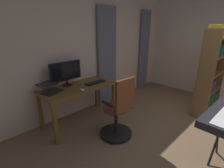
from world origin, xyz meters
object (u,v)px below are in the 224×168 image
computer_keyboard (95,83)px  piano_keyboard (224,114)px  bookshelf (209,73)px  laptop (50,89)px  computer_mouse (82,90)px  office_chair (119,111)px  desk (79,92)px  computer_monitor (66,72)px

computer_keyboard → piano_keyboard: (-0.45, 2.09, -0.04)m
bookshelf → piano_keyboard: size_ratio=1.73×
laptop → computer_mouse: laptop is taller
computer_keyboard → laptop: laptop is taller
computer_mouse → bookshelf: size_ratio=0.05×
office_chair → piano_keyboard: 1.46m
desk → computer_keyboard: (-0.34, 0.07, 0.12)m
computer_keyboard → bookshelf: bookshelf is taller
desk → office_chair: office_chair is taller
desk → piano_keyboard: bearing=110.1°
computer_monitor → piano_keyboard: (-0.91, 2.37, -0.29)m
computer_keyboard → computer_mouse: (0.42, 0.17, 0.01)m
office_chair → laptop: 1.22m
office_chair → bookshelf: (-2.01, 0.69, 0.40)m
desk → computer_monitor: computer_monitor is taller
desk → piano_keyboard: size_ratio=1.29×
desk → laptop: size_ratio=3.39×
desk → computer_mouse: computer_mouse is taller
piano_keyboard → office_chair: bearing=-64.3°
office_chair → laptop: bearing=129.6°
desk → bookshelf: (-2.21, 1.54, 0.25)m
bookshelf → piano_keyboard: bookshelf is taller
desk → piano_keyboard: (-0.79, 2.17, 0.08)m
laptop → office_chair: bearing=108.4°
laptop → desk: bearing=151.1°
office_chair → laptop: office_chair is taller
office_chair → computer_keyboard: office_chair is taller
desk → office_chair: (-0.20, 0.85, -0.15)m
computer_monitor → laptop: (0.37, 0.10, -0.21)m
desk → piano_keyboard: piano_keyboard is taller
laptop → piano_keyboard: (-1.28, 2.27, -0.08)m
computer_keyboard → laptop: bearing=-11.7°
computer_keyboard → laptop: (0.83, -0.17, 0.04)m
laptop → computer_keyboard: bearing=150.6°
computer_monitor → laptop: 0.44m
computer_mouse → piano_keyboard: size_ratio=0.09×
computer_keyboard → computer_mouse: 0.45m
desk → office_chair: bearing=103.1°
laptop → computer_mouse: size_ratio=4.07×
computer_monitor → computer_keyboard: 0.59m
desk → computer_mouse: bearing=71.7°
desk → computer_keyboard: size_ratio=3.28×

